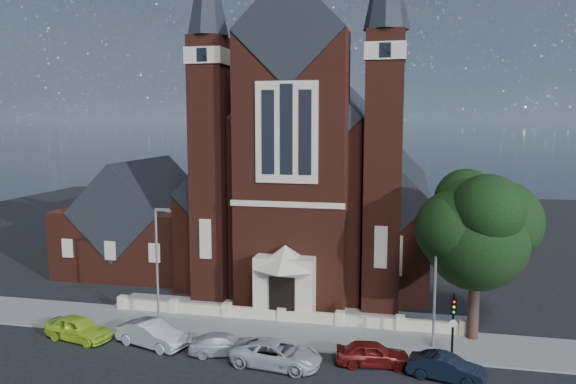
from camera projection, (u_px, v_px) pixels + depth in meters
name	position (u px, v px, depth m)	size (l,w,h in m)	color
ground	(305.00, 286.00, 46.97)	(120.00, 120.00, 0.00)	black
pavement_strip	(275.00, 333.00, 36.79)	(60.00, 5.00, 0.12)	slate
forecourt_paving	(288.00, 312.00, 40.67)	(26.00, 3.00, 0.14)	slate
forecourt_wall	(282.00, 322.00, 38.73)	(24.00, 0.40, 0.90)	#B9A993
church	(320.00, 180.00, 53.62)	(20.01, 34.90, 29.20)	#4C1F14
parish_hall	(143.00, 225.00, 52.71)	(12.00, 12.20, 10.24)	#4C1F14
street_tree	(479.00, 233.00, 34.44)	(6.40, 6.60, 10.70)	black
street_lamp_left	(158.00, 260.00, 37.37)	(1.16, 0.22, 8.09)	gray
street_lamp_right	(437.00, 276.00, 33.61)	(1.16, 0.22, 8.09)	gray
traffic_signal	(453.00, 318.00, 32.15)	(0.28, 0.42, 4.00)	black
car_lime_van	(78.00, 328.00, 35.49)	(1.80, 4.48, 1.53)	#B5DB2B
car_silver_a	(152.00, 334.00, 34.51)	(1.62, 4.66, 1.54)	#9FA1A7
car_silver_b	(224.00, 344.00, 33.38)	(1.71, 4.20, 1.22)	#A8ABB0
car_white_suv	(277.00, 354.00, 31.72)	(2.39, 5.19, 1.44)	silver
car_dark_red	(372.00, 354.00, 31.80)	(1.67, 4.14, 1.41)	maroon
car_navy	(447.00, 368.00, 30.05)	(1.43, 4.11, 1.35)	black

